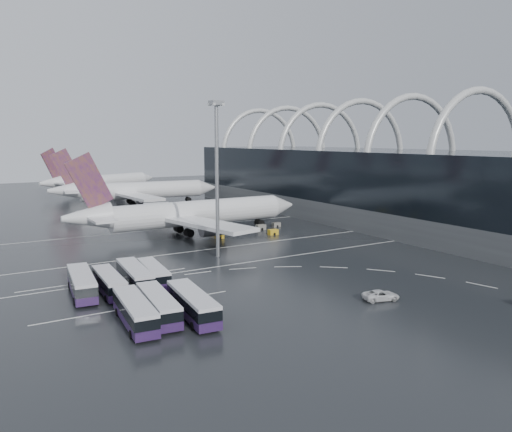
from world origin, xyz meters
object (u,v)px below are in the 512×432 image
airliner_main (187,214)px  bus_row_near_a (82,283)px  bus_row_near_d (153,273)px  bus_row_far_b (158,305)px  gse_cart_belly_a (273,232)px  bus_row_near_c (135,276)px  gse_cart_belly_b (261,227)px  bus_row_near_b (109,282)px  airliner_gate_b (134,191)px  airliner_gate_c (99,182)px  van_curve_a (381,295)px  bus_row_far_c (193,304)px  gse_cart_belly_d (276,225)px  floodlight_mast (217,160)px  bus_row_far_a (135,311)px  gse_cart_belly_e (214,228)px  gse_cart_belly_c (219,236)px

airliner_main → bus_row_near_a: 48.42m
airliner_main → bus_row_near_d: airliner_main is taller
bus_row_far_b → gse_cart_belly_a: bus_row_far_b is taller
bus_row_near_c → gse_cart_belly_a: bearing=-55.1°
gse_cart_belly_b → gse_cart_belly_a: bearing=-97.3°
gse_cart_belly_b → bus_row_near_b: bearing=-144.8°
airliner_gate_b → airliner_gate_c: bearing=97.9°
airliner_gate_c → van_curve_a: size_ratio=9.94×
bus_row_near_c → bus_row_far_c: size_ratio=0.98×
airliner_gate_c → gse_cart_belly_b: bearing=-103.4°
airliner_gate_b → bus_row_near_c: (-29.93, -95.77, -3.24)m
bus_row_far_b → van_curve_a: bearing=-102.5°
airliner_main → gse_cart_belly_d: (24.73, -1.76, -4.54)m
floodlight_mast → gse_cart_belly_b: floodlight_mast is taller
bus_row_near_a → floodlight_mast: (28.62, 11.54, 17.31)m
bus_row_far_c → gse_cart_belly_b: bus_row_far_c is taller
airliner_gate_b → bus_row_far_a: bearing=-100.7°
airliner_gate_b → gse_cart_belly_a: (12.49, -70.59, -4.41)m
bus_row_near_a → van_curve_a: size_ratio=2.57×
bus_row_near_d → bus_row_far_a: bearing=159.0°
bus_row_near_d → gse_cart_belly_a: bus_row_near_d is taller
bus_row_near_c → gse_cart_belly_b: bearing=-49.0°
airliner_gate_b → floodlight_mast: (-9.40, -84.19, 14.09)m
bus_row_far_a → gse_cart_belly_a: size_ratio=5.68×
gse_cart_belly_b → bus_row_far_c: bearing=-129.5°
airliner_main → gse_cart_belly_d: 25.20m
gse_cart_belly_e → bus_row_near_b: bearing=-133.5°
airliner_gate_b → gse_cart_belly_e: (2.87, -57.75, -4.40)m
bus_row_far_a → gse_cart_belly_e: 65.96m
bus_row_far_b → floodlight_mast: (22.15, 26.74, 17.39)m
gse_cart_belly_a → bus_row_far_b: bearing=-137.5°
gse_cart_belly_c → bus_row_far_c: bearing=-120.7°
bus_row_near_c → bus_row_far_b: bearing=178.1°
bus_row_near_c → bus_row_near_b: bearing=108.9°
bus_row_near_c → van_curve_a: 38.04m
airliner_gate_b → gse_cart_belly_c: airliner_gate_b is taller
airliner_main → bus_row_far_a: size_ratio=4.44×
bus_row_near_d → bus_row_far_b: (-4.94, -15.79, 0.14)m
bus_row_far_a → van_curve_a: size_ratio=2.51×
bus_row_near_a → van_curve_a: (36.76, -25.02, -1.09)m
bus_row_far_a → gse_cart_belly_c: (34.12, 43.90, -1.26)m
bus_row_far_b → gse_cart_belly_d: (50.78, 49.17, -1.17)m
bus_row_near_c → gse_cart_belly_b: 54.15m
bus_row_near_b → bus_row_near_d: (7.64, 1.76, -0.06)m
airliner_main → bus_row_near_c: size_ratio=4.41×
bus_row_near_c → bus_row_far_b: (-1.62, -15.16, -0.06)m
bus_row_near_a → gse_cart_belly_c: 46.49m
bus_row_near_c → floodlight_mast: (20.53, 11.58, 17.33)m
airliner_gate_c → gse_cart_belly_d: (20.20, -106.39, -4.36)m
airliner_main → gse_cart_belly_e: 9.75m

